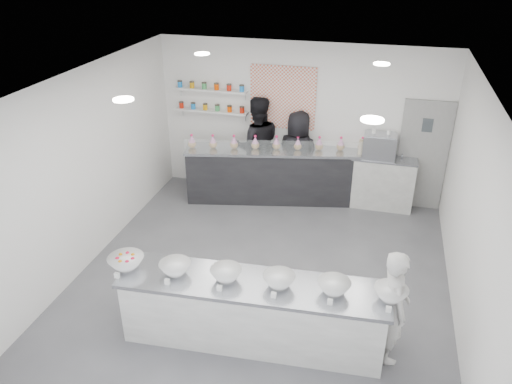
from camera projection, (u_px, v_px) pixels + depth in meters
floor at (262, 278)px, 7.61m from camera, size 6.00×6.00×0.00m
ceiling at (263, 84)px, 6.25m from camera, size 6.00×6.00×0.00m
back_wall at (300, 122)px, 9.51m from camera, size 5.50×0.00×5.50m
left_wall at (86, 170)px, 7.55m from camera, size 0.00×6.00×6.00m
right_wall at (473, 215)px, 6.31m from camera, size 0.00×6.00×6.00m
back_door at (422, 156)px, 9.17m from camera, size 0.88×0.04×2.10m
pattern_panel at (283, 98)px, 9.36m from camera, size 1.25×0.03×1.20m
jar_shelf_lower at (212, 111)px, 9.78m from camera, size 1.45×0.22×0.04m
jar_shelf_upper at (211, 90)px, 9.59m from camera, size 1.45×0.22×0.04m
preserve_jars at (211, 97)px, 9.63m from camera, size 1.45×0.10×0.56m
downlight_0 at (123, 100)px, 5.71m from camera, size 0.24×0.24×0.02m
downlight_1 at (372, 120)px, 5.08m from camera, size 0.24×0.24×0.02m
downlight_2 at (202, 54)px, 7.95m from camera, size 0.24×0.24×0.02m
downlight_3 at (382, 64)px, 7.32m from camera, size 0.24×0.24×0.02m
prep_counter at (252, 312)px, 6.25m from camera, size 3.35×0.96×0.90m
back_bar at (276, 175)px, 9.66m from camera, size 3.50×1.34×1.07m
sneeze_guard at (276, 148)px, 9.08m from camera, size 3.32×0.72×0.29m
espresso_ledge at (377, 182)px, 9.43m from camera, size 1.36×0.43×1.01m
espresso_machine at (380, 146)px, 9.10m from camera, size 0.58×0.40×0.45m
cup_stacks at (364, 148)px, 9.20m from camera, size 0.24×0.24×0.30m
prep_bowls at (252, 278)px, 6.00m from camera, size 3.67×0.73×0.16m
label_cards at (237, 307)px, 5.59m from camera, size 3.31×0.04×0.07m
cookie_bags at (276, 143)px, 9.35m from camera, size 3.31×0.85×0.27m
woman_prep at (393, 306)px, 5.88m from camera, size 0.49×0.62×1.51m
staff_left at (257, 146)px, 9.76m from camera, size 1.17×1.05×1.98m
staff_right at (297, 155)px, 9.63m from camera, size 0.93×0.68×1.76m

